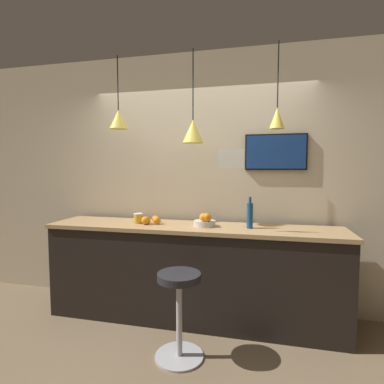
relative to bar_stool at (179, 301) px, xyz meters
The scene contains 13 objects.
ground_plane 0.49m from the bar_stool, 118.02° to the left, with size 14.00×14.00×0.00m, color #756047.
back_wall 1.44m from the bar_stool, 92.34° to the left, with size 8.00×0.06×2.90m.
service_counter 0.66m from the bar_stool, 93.79° to the left, with size 3.06×0.60×1.00m.
bar_stool is the anchor object (origin of this frame).
fruit_bowl 0.87m from the bar_stool, 81.49° to the left, with size 0.22×0.22×0.14m.
orange_pile 0.98m from the bar_stool, 125.95° to the left, with size 0.19×0.25×0.09m.
juice_bottle 1.07m from the bar_stool, 50.40° to the left, with size 0.06×0.06×0.31m.
spread_jar 1.08m from the bar_stool, 134.16° to the left, with size 0.10×0.10×0.11m.
pendant_lamp_left 1.99m from the bar_stool, 141.19° to the left, with size 0.20×0.20×0.78m.
pendant_lamp_middle 1.65m from the bar_stool, 93.56° to the left, with size 0.22×0.22×0.95m.
pendant_lamp_right 1.91m from the bar_stool, 41.78° to the left, with size 0.15×0.15×0.83m.
mounted_tv 1.82m from the bar_stool, 52.04° to the left, with size 0.64×0.04×0.38m.
hanging_menu_board 1.33m from the bar_stool, 49.64° to the left, with size 0.24×0.01×0.17m.
Camera 1 is at (0.70, -2.41, 1.59)m, focal length 28.00 mm.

